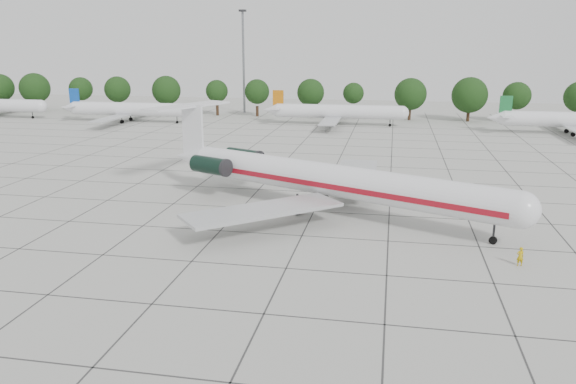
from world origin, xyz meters
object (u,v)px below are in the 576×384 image
(ground_crew, at_px, (520,256))
(floodlight_mast, at_px, (243,56))
(bg_airliner_c, at_px, (338,112))
(bg_airliner_d, at_px, (576,120))
(bg_airliner_b, at_px, (129,109))
(main_airliner, at_px, (316,177))

(ground_crew, relative_size, floodlight_mast, 0.06)
(bg_airliner_c, xyz_separation_m, floodlight_mast, (-25.97, 18.57, 11.37))
(bg_airliner_d, xyz_separation_m, floodlight_mast, (-73.09, 23.43, 11.37))
(bg_airliner_c, bearing_deg, ground_crew, -73.70)
(bg_airliner_c, height_order, bg_airliner_d, same)
(bg_airliner_c, relative_size, floodlight_mast, 1.11)
(bg_airliner_b, relative_size, floodlight_mast, 1.11)
(bg_airliner_d, bearing_deg, main_airliner, -125.69)
(bg_airliner_b, bearing_deg, ground_crew, -46.50)
(bg_airliner_c, bearing_deg, floodlight_mast, 144.43)
(floodlight_mast, bearing_deg, bg_airliner_c, -35.57)
(ground_crew, relative_size, bg_airliner_b, 0.06)
(bg_airliner_b, xyz_separation_m, floodlight_mast, (20.96, 22.66, 11.37))
(bg_airliner_b, distance_m, floodlight_mast, 32.89)
(main_airliner, height_order, floodlight_mast, floodlight_mast)
(ground_crew, relative_size, bg_airliner_c, 0.06)
(main_airliner, relative_size, bg_airliner_c, 1.48)
(bg_airliner_b, distance_m, bg_airliner_c, 47.11)
(ground_crew, bearing_deg, bg_airliner_c, -85.12)
(main_airliner, xyz_separation_m, bg_airliner_b, (-51.08, 60.59, -0.72))
(ground_crew, distance_m, bg_airliner_b, 101.07)
(ground_crew, bearing_deg, main_airliner, -45.93)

